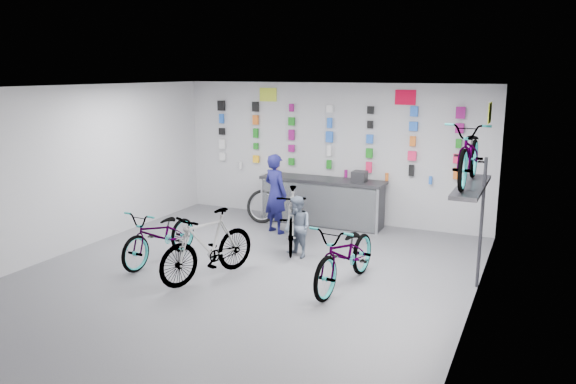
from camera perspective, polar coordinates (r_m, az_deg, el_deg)
The scene contains 21 objects.
floor at distance 9.13m, azimuth -4.80°, elevation -8.64°, with size 8.00×8.00×0.00m, color #505055.
ceiling at distance 8.54m, azimuth -5.16°, elevation 10.54°, with size 8.00×8.00×0.00m, color white.
wall_back at distance 12.29m, azimuth 4.32°, elevation 4.02°, with size 7.00×7.00×0.00m, color #BABABC.
wall_front at distance 5.71m, azimuth -25.40°, elevation -6.76°, with size 7.00×7.00×0.00m, color #BABABC.
wall_left at distance 10.86m, azimuth -21.25°, elevation 2.14°, with size 8.00×8.00×0.00m, color #BABABC.
wall_right at distance 7.64m, azimuth 18.49°, elevation -1.62°, with size 8.00×8.00×0.00m, color #BABABC.
counter at distance 12.05m, azimuth 3.47°, elevation -1.03°, with size 2.70×0.66×1.00m.
merch_wall at distance 12.16m, azimuth 4.50°, elevation 5.46°, with size 5.58×0.08×1.57m.
wall_bracket at distance 8.83m, azimuth 18.28°, elevation -0.03°, with size 0.39×1.90×2.00m.
sign_left at distance 12.76m, azimuth -2.04°, elevation 9.85°, with size 0.42×0.02×0.30m, color #C5D832.
sign_right at distance 11.69m, azimuth 11.84°, elevation 9.39°, with size 0.42×0.02×0.30m, color red.
sign_side at distance 8.65m, azimuth 19.81°, elevation 7.57°, with size 0.02×0.40×0.30m, color #C5D832.
bike_left at distance 9.93m, azimuth -12.83°, elevation -4.25°, with size 0.64×1.83×0.96m, color gray.
bike_center at distance 8.98m, azimuth -8.16°, elevation -5.37°, with size 0.52×1.83×1.10m, color gray.
bike_right at distance 8.61m, azimuth 5.90°, elevation -6.31°, with size 0.69×1.97×1.04m, color gray.
bike_service at distance 10.41m, azimuth 0.43°, elevation -2.73°, with size 0.53×1.86×1.12m, color gray.
bike_wall at distance 8.74m, azimuth 18.03°, elevation 3.79°, with size 0.63×1.80×0.95m, color gray.
clerk at distance 11.36m, azimuth -1.27°, elevation -0.16°, with size 0.59×0.39×1.62m, color #15154E.
customer at distance 9.91m, azimuth 0.97°, elevation -3.57°, with size 0.53×0.42×1.10m, color slate.
spare_wheel at distance 12.26m, azimuth -2.62°, elevation -1.45°, with size 0.75×0.34×0.73m.
register at distance 11.67m, azimuth 7.28°, elevation 1.58°, with size 0.28×0.30×0.22m, color black.
Camera 1 is at (4.25, -7.40, 3.24)m, focal length 35.00 mm.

